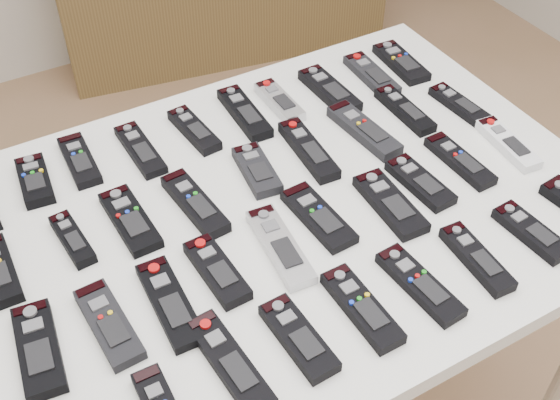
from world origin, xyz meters
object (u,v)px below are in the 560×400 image
remote_2 (80,160)px  remote_28 (508,144)px  remote_9 (401,62)px  remote_36 (531,232)px  remote_7 (329,90)px  remote_31 (230,362)px  remote_15 (308,150)px  remote_23 (280,246)px  remote_1 (35,181)px  remote_20 (109,324)px  remote_34 (420,284)px  remote_35 (477,259)px  remote_32 (299,338)px  remote_17 (405,110)px  remote_4 (194,130)px  remote_12 (130,220)px  remote_21 (170,303)px  remote_19 (39,349)px  remote_24 (318,217)px  remote_3 (140,150)px  remote_6 (279,102)px  remote_18 (460,105)px  remote_25 (390,204)px  remote_33 (362,308)px  remote_22 (217,271)px  remote_13 (195,204)px  remote_14 (257,170)px  remote_8 (372,75)px  remote_27 (460,161)px  remote_5 (245,113)px  table (280,228)px  remote_26 (420,182)px

remote_2 → remote_28: bearing=-23.8°
remote_9 → remote_36: bearing=-99.1°
remote_7 → remote_31: 0.75m
remote_15 → remote_23: size_ratio=0.98×
remote_1 → remote_20: bearing=-82.5°
remote_34 → remote_35: (0.12, -0.00, 0.00)m
remote_32 → remote_1: bearing=112.1°
remote_17 → remote_4: bearing=159.7°
remote_12 → remote_21: same height
remote_19 → remote_23: 0.44m
remote_12 → remote_4: bearing=39.1°
remote_31 → remote_24: bearing=31.2°
remote_3 → remote_19: bearing=-131.0°
remote_6 → remote_24: size_ratio=0.87×
remote_18 → remote_20: remote_20 is taller
remote_31 → remote_35: 0.48m
remote_20 → remote_25: bearing=-2.9°
remote_33 → remote_22: bearing=131.7°
remote_13 → remote_18: (0.65, -0.00, -0.00)m
remote_1 → remote_7: bearing=3.6°
remote_4 → remote_36: (0.41, -0.58, 0.00)m
remote_35 → remote_12: bearing=145.0°
remote_14 → remote_36: 0.54m
remote_14 → remote_31: bearing=-116.3°
remote_15 → remote_34: remote_15 is taller
remote_7 → remote_28: (0.22, -0.35, -0.00)m
remote_8 → remote_14: (-0.40, -0.17, 0.00)m
remote_17 → remote_22: size_ratio=1.09×
remote_20 → remote_31: remote_20 is taller
remote_27 → remote_12: bearing=163.7°
remote_36 → remote_32: bearing=174.8°
remote_15 → remote_21: (-0.41, -0.22, -0.00)m
remote_9 → remote_28: same height
remote_15 → remote_5: bearing=111.6°
remote_8 → remote_9: bearing=7.4°
remote_13 → remote_14: bearing=5.6°
remote_9 → remote_27: bearing=-104.1°
remote_3 → remote_25: 0.53m
remote_27 → remote_23: bearing=-178.3°
table → remote_18: bearing=8.6°
remote_1 → remote_35: 0.86m
remote_14 → remote_36: same height
remote_1 → remote_36: bearing=-31.9°
remote_15 → remote_35: size_ratio=1.18×
remote_7 → remote_8: 0.12m
remote_26 → remote_5: bearing=114.9°
remote_3 → remote_22: (-0.01, -0.38, 0.00)m
remote_7 → remote_28: bearing=-58.9°
remote_2 → remote_34: (0.40, -0.60, 0.00)m
remote_20 → remote_12: bearing=57.8°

